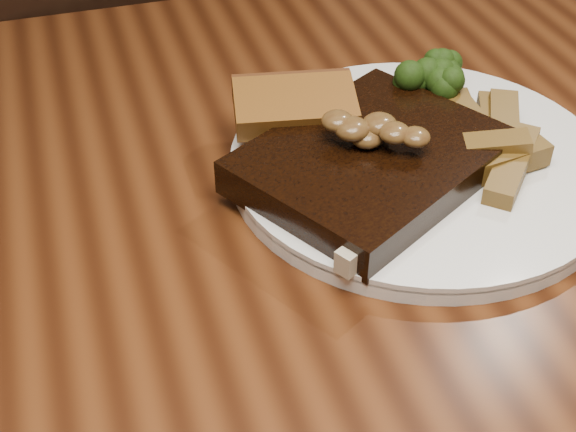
{
  "coord_description": "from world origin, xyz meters",
  "views": [
    {
      "loc": [
        -0.13,
        -0.39,
        1.13
      ],
      "look_at": [
        -0.01,
        0.02,
        0.78
      ],
      "focal_mm": 50.0,
      "sensor_mm": 36.0,
      "label": 1
    }
  ],
  "objects_px": {
    "chair_far": "(150,129)",
    "potato_wedges": "(501,144)",
    "plate": "(419,165)",
    "steak": "(372,162)",
    "dining_table": "(304,349)",
    "garlic_bread": "(295,126)"
  },
  "relations": [
    {
      "from": "garlic_bread",
      "to": "potato_wedges",
      "type": "height_order",
      "value": "potato_wedges"
    },
    {
      "from": "steak",
      "to": "potato_wedges",
      "type": "distance_m",
      "value": 0.11
    },
    {
      "from": "dining_table",
      "to": "steak",
      "type": "xyz_separation_m",
      "value": [
        0.07,
        0.06,
        0.12
      ]
    },
    {
      "from": "chair_far",
      "to": "steak",
      "type": "relative_size",
      "value": 4.6
    },
    {
      "from": "chair_far",
      "to": "potato_wedges",
      "type": "bearing_deg",
      "value": 98.64
    },
    {
      "from": "plate",
      "to": "steak",
      "type": "relative_size",
      "value": 1.58
    },
    {
      "from": "garlic_bread",
      "to": "potato_wedges",
      "type": "relative_size",
      "value": 0.87
    },
    {
      "from": "dining_table",
      "to": "potato_wedges",
      "type": "bearing_deg",
      "value": 17.88
    },
    {
      "from": "chair_far",
      "to": "potato_wedges",
      "type": "height_order",
      "value": "chair_far"
    },
    {
      "from": "garlic_bread",
      "to": "plate",
      "type": "bearing_deg",
      "value": -24.39
    },
    {
      "from": "plate",
      "to": "garlic_bread",
      "type": "distance_m",
      "value": 0.1
    },
    {
      "from": "chair_far",
      "to": "garlic_bread",
      "type": "bearing_deg",
      "value": 85.76
    },
    {
      "from": "plate",
      "to": "steak",
      "type": "xyz_separation_m",
      "value": [
        -0.05,
        -0.01,
        0.02
      ]
    },
    {
      "from": "chair_far",
      "to": "garlic_bread",
      "type": "xyz_separation_m",
      "value": [
        0.07,
        -0.49,
        0.29
      ]
    },
    {
      "from": "plate",
      "to": "garlic_bread",
      "type": "xyz_separation_m",
      "value": [
        -0.08,
        0.06,
        0.02
      ]
    },
    {
      "from": "chair_far",
      "to": "steak",
      "type": "height_order",
      "value": "chair_far"
    },
    {
      "from": "plate",
      "to": "potato_wedges",
      "type": "height_order",
      "value": "potato_wedges"
    },
    {
      "from": "dining_table",
      "to": "garlic_bread",
      "type": "distance_m",
      "value": 0.18
    },
    {
      "from": "dining_table",
      "to": "potato_wedges",
      "type": "xyz_separation_m",
      "value": [
        0.18,
        0.06,
        0.12
      ]
    },
    {
      "from": "dining_table",
      "to": "potato_wedges",
      "type": "relative_size",
      "value": 14.39
    },
    {
      "from": "steak",
      "to": "dining_table",
      "type": "bearing_deg",
      "value": -168.87
    },
    {
      "from": "plate",
      "to": "garlic_bread",
      "type": "height_order",
      "value": "garlic_bread"
    }
  ]
}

